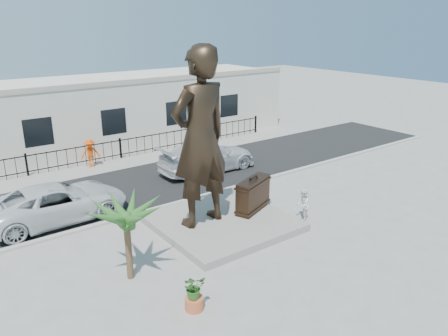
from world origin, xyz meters
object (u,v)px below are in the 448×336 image
Objects in this scene: statue at (200,138)px; car_white at (58,202)px; suitcase at (253,195)px; tourist at (303,205)px.

statue is 1.22× the size of car_white.
suitcase is at bearing 167.41° from statue.
car_white is at bearing -74.97° from tourist.
suitcase is 2.16m from tourist.
tourist is at bearing 149.01° from statue.
statue reaches higher than tourist.
statue is at bearing -64.27° from tourist.
car_white is (-4.48, 4.32, -3.04)m from statue.
tourist is (3.94, -1.90, -3.15)m from statue.
car_white is at bearing 124.15° from suitcase.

